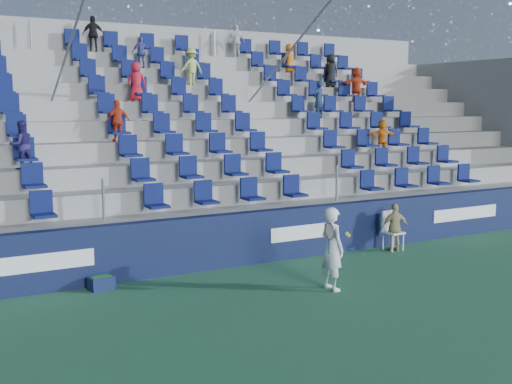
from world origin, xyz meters
TOP-DOWN VIEW (x-y plane):
  - ground at (0.00, 0.00)m, footprint 70.00×70.00m
  - sponsor_wall at (0.00, 3.15)m, footprint 24.00×0.32m
  - grandstand at (-0.00, 8.24)m, footprint 24.00×8.17m
  - tennis_player at (0.62, 0.51)m, footprint 0.69×0.64m
  - line_judge_chair at (4.00, 2.65)m, footprint 0.47×0.48m
  - line_judge at (4.00, 2.50)m, footprint 0.76×0.48m
  - ball_bin at (-3.34, 2.75)m, footprint 0.52×0.39m

SIDE VIEW (x-z plane):
  - ground at x=0.00m, z-range 0.00..0.00m
  - ball_bin at x=-3.34m, z-range 0.01..0.28m
  - line_judge_chair at x=4.00m, z-range 0.07..1.05m
  - line_judge at x=4.00m, z-range 0.00..1.20m
  - sponsor_wall at x=0.00m, z-range 0.00..1.20m
  - tennis_player at x=0.62m, z-range 0.00..1.65m
  - grandstand at x=0.00m, z-range -1.18..5.45m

